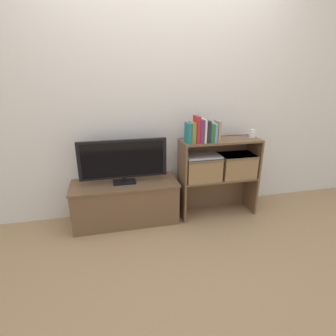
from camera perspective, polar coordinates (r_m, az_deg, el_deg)
ground_plane at (r=2.73m, az=0.73°, el=-12.34°), size 16.00×16.00×0.00m
wall_back at (r=2.74m, az=-1.38°, el=14.58°), size 10.00×0.05×2.40m
tv_stand at (r=2.74m, az=-9.19°, el=-7.28°), size 1.05×0.42×0.43m
tv at (r=2.56m, az=-9.73°, el=1.72°), size 0.85×0.14×0.44m
bookshelf_lower_tier at (r=2.93m, az=10.19°, el=-4.28°), size 0.81×0.30×0.42m
bookshelf_upper_tier at (r=2.79m, az=10.71°, el=3.48°), size 0.81×0.30×0.40m
book_teal at (r=2.51m, az=4.39°, el=7.65°), size 0.04×0.13×0.19m
book_olive at (r=2.53m, az=5.30°, el=7.75°), size 0.04×0.13×0.20m
book_crimson at (r=2.53m, az=6.24°, el=8.39°), size 0.03×0.14×0.25m
book_plum at (r=2.55m, az=7.07°, el=8.06°), size 0.04×0.13×0.22m
book_ivory at (r=2.56m, az=7.71°, el=8.10°), size 0.02×0.16×0.22m
book_charcoal at (r=2.57m, az=8.36°, el=7.99°), size 0.03×0.16×0.21m
book_forest at (r=2.59m, az=9.16°, el=7.68°), size 0.04×0.16×0.18m
book_skyblue at (r=2.60m, az=9.98°, el=7.68°), size 0.03×0.13×0.18m
book_tan at (r=2.62m, az=10.65°, el=7.96°), size 0.02×0.14×0.20m
baby_monitor at (r=2.85m, az=17.86°, el=7.16°), size 0.05×0.04×0.12m
storage_basket_left at (r=2.69m, az=7.35°, el=0.20°), size 0.37×0.27×0.24m
storage_basket_right at (r=2.85m, az=14.68°, el=0.79°), size 0.37×0.27×0.24m
laptop at (r=2.66m, az=7.46°, el=2.62°), size 0.36×0.23×0.02m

